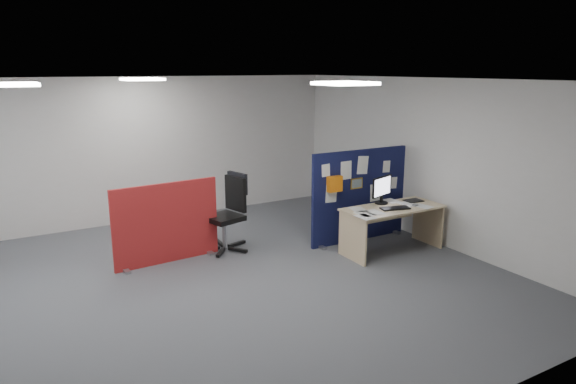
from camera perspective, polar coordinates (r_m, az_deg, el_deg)
name	(u,v)px	position (r m, az deg, el deg)	size (l,w,h in m)	color
floor	(168,295)	(6.92, -13.19, -11.07)	(9.00, 9.00, 0.00)	#505257
ceiling	(155,81)	(6.31, -14.54, 11.84)	(9.00, 7.00, 0.02)	white
wall_back	(105,153)	(9.84, -19.68, 4.06)	(9.00, 0.02, 2.70)	silver
wall_front	(319,304)	(3.44, 3.47, -12.28)	(9.00, 0.02, 2.70)	silver
wall_right	(429,161)	(8.82, 15.43, 3.35)	(0.02, 7.00, 2.70)	silver
ceiling_lights	(166,82)	(7.04, -13.39, 11.81)	(4.10, 4.10, 0.04)	white
navy_divider	(359,195)	(8.64, 7.86, -0.37)	(1.88, 0.30, 1.55)	#0D1333
main_desk	(391,217)	(8.27, 11.33, -2.77)	(1.61, 0.72, 0.73)	tan
monitor_main	(382,189)	(8.31, 10.40, 0.37)	(0.49, 0.21, 0.44)	black
keyboard	(395,208)	(8.09, 11.82, -1.78)	(0.45, 0.18, 0.03)	black
mouse	(415,205)	(8.34, 13.95, -1.41)	(0.10, 0.06, 0.03)	gray
paper_tray	(413,201)	(8.63, 13.76, -0.93)	(0.28, 0.22, 0.01)	black
red_divider	(167,224)	(7.84, -13.33, -3.46)	(1.62, 0.30, 1.22)	#A82715
office_chair	(230,207)	(8.23, -6.47, -1.72)	(0.80, 0.78, 1.21)	black
desk_papers	(384,209)	(8.06, 10.62, -1.86)	(1.40, 0.83, 0.00)	white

